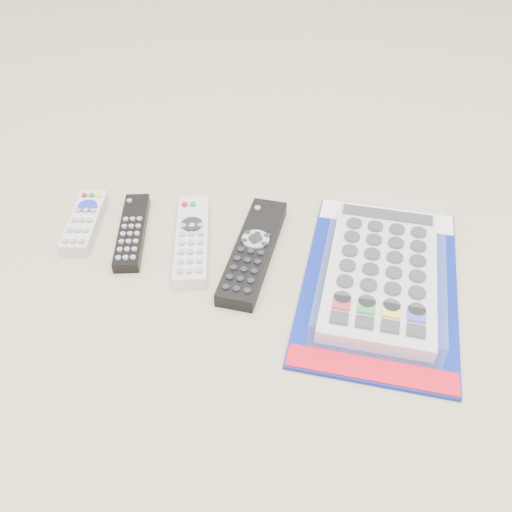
# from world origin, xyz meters

# --- Properties ---
(remote_small_grey) EXTENTS (0.05, 0.13, 0.02)m
(remote_small_grey) POSITION_xyz_m (-0.23, 0.05, 0.01)
(remote_small_grey) COLOR #BCBCBE
(remote_small_grey) RESTS_ON ground
(remote_slim_black) EXTENTS (0.06, 0.16, 0.02)m
(remote_slim_black) POSITION_xyz_m (-0.16, 0.04, 0.01)
(remote_slim_black) COLOR black
(remote_slim_black) RESTS_ON ground
(remote_silver_dvd) EXTENTS (0.07, 0.18, 0.02)m
(remote_silver_dvd) POSITION_xyz_m (-0.07, 0.03, 0.01)
(remote_silver_dvd) COLOR silver
(remote_silver_dvd) RESTS_ON ground
(remote_large_black) EXTENTS (0.08, 0.21, 0.02)m
(remote_large_black) POSITION_xyz_m (0.02, 0.01, 0.01)
(remote_large_black) COLOR black
(remote_large_black) RESTS_ON ground
(jumbo_remote_packaged) EXTENTS (0.23, 0.34, 0.04)m
(jumbo_remote_packaged) POSITION_xyz_m (0.19, -0.02, 0.02)
(jumbo_remote_packaged) COLOR navy
(jumbo_remote_packaged) RESTS_ON ground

